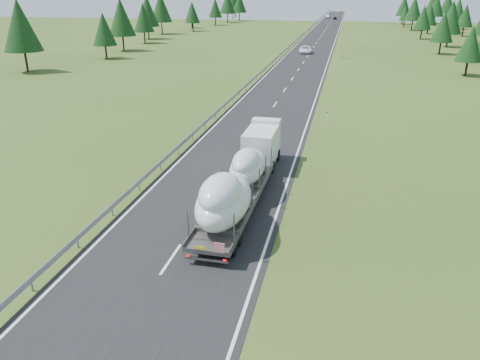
% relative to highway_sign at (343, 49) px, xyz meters
% --- Properties ---
extents(ground, '(400.00, 400.00, 0.00)m').
position_rel_highway_sign_xyz_m(ground, '(-7.20, -80.00, -1.81)').
color(ground, '#344918').
rests_on(ground, ground).
extents(road_surface, '(10.00, 400.00, 0.02)m').
position_rel_highway_sign_xyz_m(road_surface, '(-7.20, 20.00, -1.80)').
color(road_surface, black).
rests_on(road_surface, ground).
extents(guardrail, '(0.10, 400.00, 0.76)m').
position_rel_highway_sign_xyz_m(guardrail, '(-12.50, 19.94, -1.21)').
color(guardrail, slate).
rests_on(guardrail, ground).
extents(marker_posts, '(0.13, 350.08, 1.00)m').
position_rel_highway_sign_xyz_m(marker_posts, '(-0.70, 75.00, -1.27)').
color(marker_posts, silver).
rests_on(marker_posts, ground).
extents(highway_sign, '(0.08, 0.90, 2.60)m').
position_rel_highway_sign_xyz_m(highway_sign, '(0.00, 0.00, 0.00)').
color(highway_sign, slate).
rests_on(highway_sign, ground).
extents(tree_line_left, '(15.48, 256.65, 12.60)m').
position_rel_highway_sign_xyz_m(tree_line_left, '(-51.50, 19.21, 5.42)').
color(tree_line_left, black).
rests_on(tree_line_left, ground).
extents(boat_truck, '(2.92, 17.64, 3.89)m').
position_rel_highway_sign_xyz_m(boat_truck, '(-5.10, -72.58, 0.20)').
color(boat_truck, silver).
rests_on(boat_truck, ground).
extents(distant_van, '(2.86, 5.60, 1.51)m').
position_rel_highway_sign_xyz_m(distant_van, '(-8.11, 6.17, -1.05)').
color(distant_van, white).
rests_on(distant_van, ground).
extents(distant_car_dark, '(1.79, 3.99, 1.33)m').
position_rel_highway_sign_xyz_m(distant_car_dark, '(-6.04, 132.91, -1.14)').
color(distant_car_dark, black).
rests_on(distant_car_dark, ground).
extents(distant_car_blue, '(1.67, 4.62, 1.51)m').
position_rel_highway_sign_xyz_m(distant_car_blue, '(-9.56, 143.18, -1.05)').
color(distant_car_blue, '#1B304B').
rests_on(distant_car_blue, ground).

